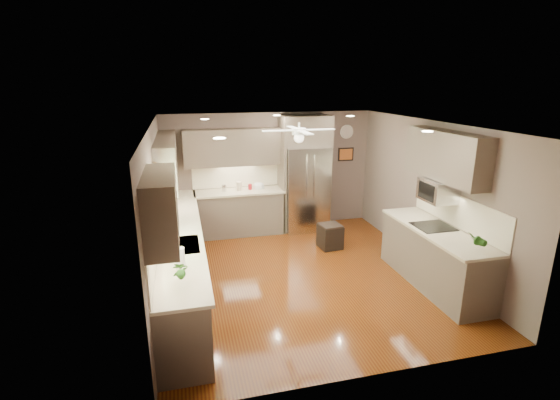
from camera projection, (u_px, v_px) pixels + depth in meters
name	position (u px, v px, depth m)	size (l,w,h in m)	color
floor	(302.00, 275.00, 6.80)	(5.00, 5.00, 0.00)	#451909
ceiling	(305.00, 124.00, 6.09)	(5.00, 5.00, 0.00)	white
wall_back	(269.00, 171.00, 8.77)	(4.50, 4.50, 0.00)	#66554E
wall_front	(376.00, 273.00, 4.12)	(4.50, 4.50, 0.00)	#66554E
wall_left	(156.00, 214.00, 5.93)	(5.00, 5.00, 0.00)	#66554E
wall_right	(429.00, 195.00, 6.96)	(5.00, 5.00, 0.00)	#66554E
canister_b	(224.00, 188.00, 8.33)	(0.09, 0.09, 0.14)	silver
canister_c	(239.00, 186.00, 8.40)	(0.12, 0.12, 0.19)	tan
canister_d	(250.00, 187.00, 8.48)	(0.08, 0.08, 0.12)	maroon
soap_bottle	(171.00, 233.00, 5.80)	(0.08, 0.08, 0.17)	white
potted_plant_left	(180.00, 270.00, 4.50)	(0.17, 0.12, 0.33)	#235418
potted_plant_right	(476.00, 240.00, 5.41)	(0.16, 0.13, 0.30)	#235418
bowl	(259.00, 188.00, 8.51)	(0.23, 0.23, 0.06)	tan
left_run	(181.00, 256.00, 6.35)	(0.65, 4.70, 1.45)	brown
back_run	(239.00, 211.00, 8.55)	(1.85, 0.65, 1.45)	brown
uppers	(249.00, 159.00, 6.76)	(4.50, 4.70, 0.95)	brown
window	(155.00, 204.00, 5.38)	(0.05, 1.12, 0.92)	#BFF2B2
sink	(181.00, 247.00, 5.63)	(0.50, 0.70, 0.32)	silver
refrigerator	(305.00, 176.00, 8.63)	(1.06, 0.75, 2.45)	silver
right_run	(435.00, 256.00, 6.36)	(0.70, 2.20, 1.45)	brown
microwave	(438.00, 191.00, 6.34)	(0.43, 0.55, 0.34)	silver
ceiling_fan	(299.00, 133.00, 6.42)	(1.18, 1.18, 0.32)	white
recessed_lights	(295.00, 122.00, 6.46)	(2.84, 3.14, 0.01)	white
wall_clock	(347.00, 132.00, 8.94)	(0.30, 0.03, 0.30)	white
framed_print	(346.00, 154.00, 9.07)	(0.36, 0.03, 0.30)	black
stool	(330.00, 236.00, 7.86)	(0.44, 0.44, 0.48)	black
paper_towel	(180.00, 259.00, 4.85)	(0.12, 0.12, 0.29)	white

